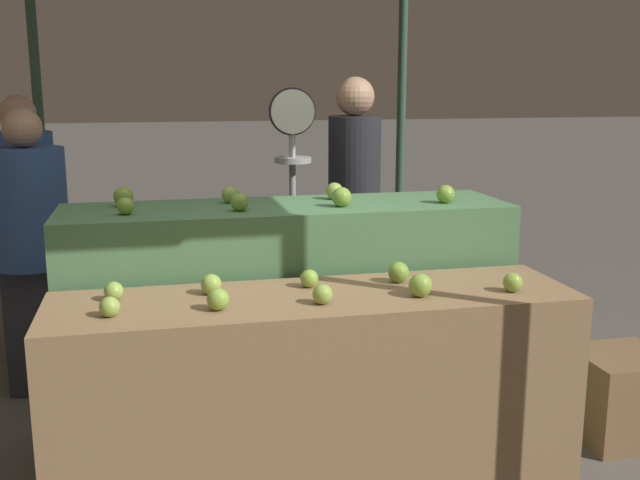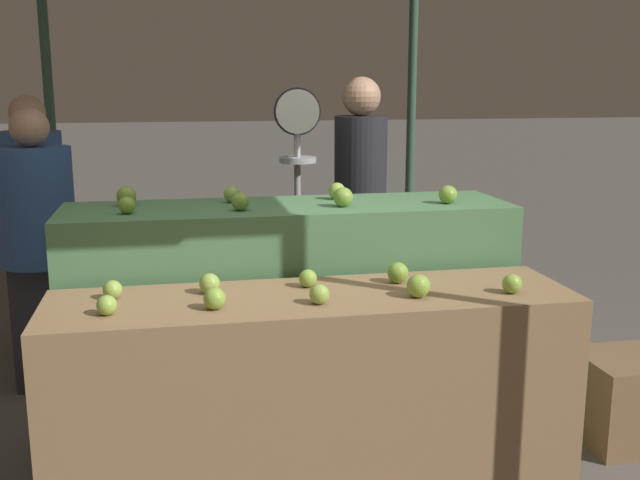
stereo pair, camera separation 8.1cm
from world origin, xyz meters
name	(u,v)px [view 2 (the right image)]	position (x,y,z in m)	size (l,w,h in m)	color
display_counter_front	(314,404)	(0.00, 0.00, 0.45)	(2.01, 0.55, 0.89)	olive
display_counter_back	(290,326)	(0.00, 0.60, 0.57)	(2.01, 0.55, 1.15)	#4C7A4C
apple_front_0	(107,305)	(-0.75, -0.10, 0.93)	(0.07, 0.07, 0.07)	#8EB247
apple_front_1	(215,298)	(-0.38, -0.11, 0.93)	(0.08, 0.08, 0.08)	#84AD3D
apple_front_2	(318,294)	(0.00, -0.12, 0.93)	(0.07, 0.07, 0.07)	#8EB247
apple_front_3	(418,286)	(0.38, -0.10, 0.94)	(0.09, 0.09, 0.09)	#84AD3D
apple_front_4	(512,284)	(0.75, -0.12, 0.93)	(0.08, 0.08, 0.08)	#84AD3D
apple_front_5	(112,290)	(-0.75, 0.10, 0.93)	(0.07, 0.07, 0.07)	#8EB247
apple_front_6	(210,284)	(-0.39, 0.10, 0.93)	(0.08, 0.08, 0.08)	#8EB247
apple_front_7	(309,278)	(0.00, 0.12, 0.93)	(0.07, 0.07, 0.07)	#84AD3D
apple_front_8	(398,273)	(0.37, 0.11, 0.94)	(0.09, 0.09, 0.09)	#7AA338
apple_back_0	(127,205)	(-0.70, 0.50, 1.18)	(0.07, 0.07, 0.07)	#84AD3D
apple_back_1	(240,201)	(-0.23, 0.49, 1.18)	(0.08, 0.08, 0.08)	#7AA338
apple_back_2	(343,197)	(0.23, 0.50, 1.19)	(0.09, 0.09, 0.09)	#7AA338
apple_back_3	(448,195)	(0.72, 0.50, 1.19)	(0.08, 0.08, 0.08)	#7AA338
apple_back_4	(126,196)	(-0.72, 0.72, 1.19)	(0.09, 0.09, 0.09)	#7AA338
apple_back_5	(232,194)	(-0.24, 0.72, 1.18)	(0.08, 0.08, 0.08)	#8EB247
apple_back_6	(337,191)	(0.25, 0.72, 1.19)	(0.08, 0.08, 0.08)	#8EB247
produce_scale	(298,175)	(0.16, 1.31, 1.19)	(0.25, 0.20, 1.66)	#99999E
person_vendor_at_scale	(360,198)	(0.58, 1.58, 1.01)	(0.41, 0.41, 1.72)	#2D2D38
person_customer_left	(38,235)	(-1.23, 1.46, 0.88)	(0.48, 0.48, 1.56)	#2D2D38
person_customer_right	(35,211)	(-1.33, 2.01, 0.93)	(0.39, 0.39, 1.61)	#2D2D38
wooden_crate_side	(625,399)	(1.56, 0.28, 0.21)	(0.42, 0.42, 0.42)	brown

